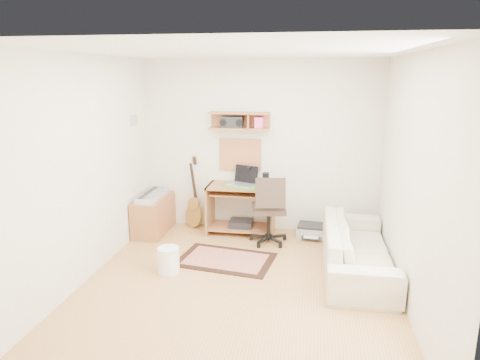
% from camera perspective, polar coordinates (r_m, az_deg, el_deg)
% --- Properties ---
extents(floor, '(3.60, 4.00, 0.01)m').
position_cam_1_polar(floor, '(5.16, -0.27, -13.77)').
color(floor, tan).
rests_on(floor, ground).
extents(ceiling, '(3.60, 4.00, 0.01)m').
position_cam_1_polar(ceiling, '(4.58, -0.31, 16.57)').
color(ceiling, white).
rests_on(ceiling, ground).
extents(back_wall, '(3.60, 0.01, 2.60)m').
position_cam_1_polar(back_wall, '(6.65, 2.63, 4.39)').
color(back_wall, beige).
rests_on(back_wall, ground).
extents(left_wall, '(0.01, 4.00, 2.60)m').
position_cam_1_polar(left_wall, '(5.31, -19.89, 1.18)').
color(left_wall, beige).
rests_on(left_wall, ground).
extents(right_wall, '(0.01, 4.00, 2.60)m').
position_cam_1_polar(right_wall, '(4.75, 21.70, -0.37)').
color(right_wall, beige).
rests_on(right_wall, ground).
extents(wall_shelf, '(0.90, 0.25, 0.26)m').
position_cam_1_polar(wall_shelf, '(6.51, -0.12, 7.76)').
color(wall_shelf, '#9C6337').
rests_on(wall_shelf, back_wall).
extents(cork_board, '(0.64, 0.03, 0.49)m').
position_cam_1_polar(cork_board, '(6.69, 0.04, 3.33)').
color(cork_board, tan).
rests_on(cork_board, back_wall).
extents(wall_photo, '(0.02, 0.20, 0.15)m').
position_cam_1_polar(wall_photo, '(6.57, -13.71, 7.60)').
color(wall_photo, '#4C8CBF').
rests_on(wall_photo, left_wall).
extents(desk, '(1.00, 0.55, 0.75)m').
position_cam_1_polar(desk, '(6.63, 0.14, -3.85)').
color(desk, '#9C6337').
rests_on(desk, floor).
extents(laptop, '(0.49, 0.49, 0.29)m').
position_cam_1_polar(laptop, '(6.47, 0.29, 0.49)').
color(laptop, silver).
rests_on(laptop, desk).
extents(speaker, '(0.10, 0.10, 0.22)m').
position_cam_1_polar(speaker, '(6.40, 3.39, 0.00)').
color(speaker, black).
rests_on(speaker, desk).
extents(desk_lamp, '(0.09, 0.09, 0.28)m').
position_cam_1_polar(desk_lamp, '(6.60, 1.64, 0.72)').
color(desk_lamp, black).
rests_on(desk_lamp, desk).
extents(pencil_cup, '(0.07, 0.07, 0.10)m').
position_cam_1_polar(pencil_cup, '(6.57, 2.58, -0.16)').
color(pencil_cup, '#305A92').
rests_on(pencil_cup, desk).
extents(boombox, '(0.33, 0.15, 0.17)m').
position_cam_1_polar(boombox, '(6.53, -1.05, 7.60)').
color(boombox, black).
rests_on(boombox, wall_shelf).
extents(rug, '(1.31, 0.97, 0.02)m').
position_cam_1_polar(rug, '(5.81, -1.88, -10.36)').
color(rug, tan).
rests_on(rug, floor).
extents(task_chair, '(0.60, 0.60, 1.02)m').
position_cam_1_polar(task_chair, '(6.23, 3.80, -3.77)').
color(task_chair, '#31251D').
rests_on(task_chair, floor).
extents(cabinet, '(0.40, 0.90, 0.55)m').
position_cam_1_polar(cabinet, '(6.83, -11.25, -4.46)').
color(cabinet, '#9C6337').
rests_on(cabinet, floor).
extents(music_keyboard, '(0.25, 0.81, 0.07)m').
position_cam_1_polar(music_keyboard, '(6.74, -11.37, -1.95)').
color(music_keyboard, '#B2B5BA').
rests_on(music_keyboard, cabinet).
extents(guitar, '(0.35, 0.29, 1.13)m').
position_cam_1_polar(guitar, '(6.86, -6.12, -1.65)').
color(guitar, olive).
rests_on(guitar, floor).
extents(waste_basket, '(0.34, 0.34, 0.32)m').
position_cam_1_polar(waste_basket, '(5.49, -9.34, -10.28)').
color(waste_basket, white).
rests_on(waste_basket, floor).
extents(printer, '(0.48, 0.39, 0.17)m').
position_cam_1_polar(printer, '(6.68, 9.49, -6.55)').
color(printer, '#A5A8AA').
rests_on(printer, floor).
extents(sofa, '(0.59, 2.02, 0.79)m').
position_cam_1_polar(sofa, '(5.58, 15.16, -7.57)').
color(sofa, beige).
rests_on(sofa, floor).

